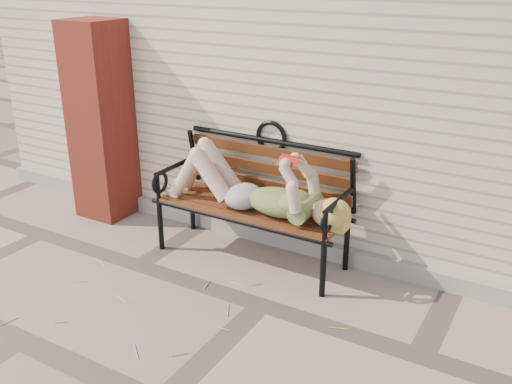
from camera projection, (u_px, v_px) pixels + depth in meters
The scene contains 7 objects.
ground at pixel (261, 305), 4.46m from camera, with size 80.00×80.00×0.00m, color gray.
house_wall at pixel (396, 59), 6.31m from camera, with size 8.00×4.00×3.00m, color beige.
foundation_strip at pixel (314, 247), 5.21m from camera, with size 8.00×0.10×0.15m, color gray.
brick_pillar at pixel (101, 121), 5.76m from camera, with size 0.50×0.50×2.00m, color #A23424.
garden_bench at pixel (257, 185), 5.01m from camera, with size 1.86×0.74×1.20m.
reading_woman at pixel (250, 187), 4.87m from camera, with size 1.75×0.40×0.55m.
straw_scatter at pixel (184, 301), 4.50m from camera, with size 2.98×1.41×0.01m.
Camera 1 is at (1.88, -3.32, 2.49)m, focal length 40.00 mm.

